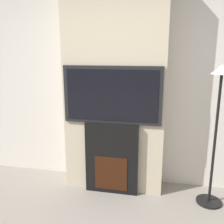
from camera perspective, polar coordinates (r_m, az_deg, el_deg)
The scene contains 5 objects.
wall_back at distance 3.32m, azimuth 1.37°, elevation 6.62°, with size 6.00×0.06×2.70m.
chimney_breast at distance 3.11m, azimuth 0.67°, elevation 6.17°, with size 1.25×0.36×2.70m.
fireplace at distance 3.19m, azimuth -0.00°, elevation -10.46°, with size 0.66×0.15×0.91m.
television at distance 2.95m, azimuth -0.01°, elevation 3.88°, with size 1.18×0.07×0.69m.
floor_lamp at distance 2.97m, azimuth 22.94°, elevation -0.99°, with size 0.29×0.29×1.62m.
Camera 1 is at (0.59, -1.21, 1.75)m, focal length 40.00 mm.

